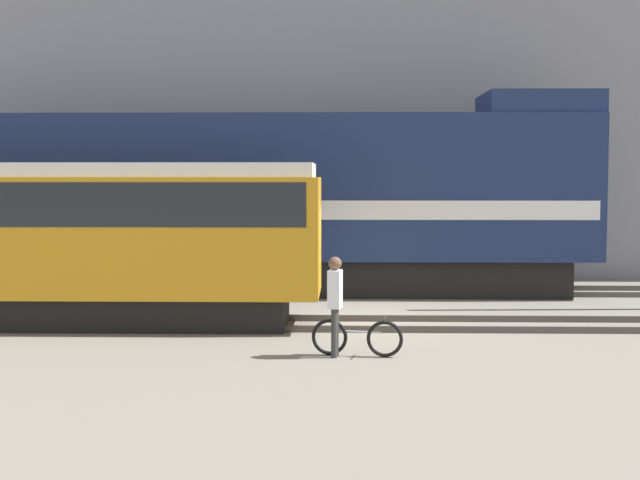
% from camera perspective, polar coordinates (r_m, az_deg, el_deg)
% --- Properties ---
extents(ground_plane, '(120.00, 120.00, 0.00)m').
position_cam_1_polar(ground_plane, '(20.32, 1.16, -5.05)').
color(ground_plane, slate).
extents(track_near, '(60.00, 1.50, 0.14)m').
position_cam_1_polar(track_near, '(19.24, 1.14, -5.36)').
color(track_near, '#47423D').
rests_on(track_near, ground).
extents(track_far, '(60.00, 1.51, 0.14)m').
position_cam_1_polar(track_far, '(24.80, 1.23, -3.25)').
color(track_far, '#47423D').
rests_on(track_far, ground).
extents(building_backdrop, '(45.20, 6.00, 15.09)m').
position_cam_1_polar(building_backdrop, '(31.42, 1.31, 11.96)').
color(building_backdrop, gray).
rests_on(building_backdrop, ground).
extents(freight_locomotive, '(19.03, 3.04, 5.49)m').
position_cam_1_polar(freight_locomotive, '(24.74, -4.46, 2.52)').
color(freight_locomotive, black).
rests_on(freight_locomotive, ground).
extents(streetcar, '(11.97, 2.54, 3.51)m').
position_cam_1_polar(streetcar, '(20.10, -17.34, 0.42)').
color(streetcar, black).
rests_on(streetcar, ground).
extents(bicycle, '(1.65, 0.47, 0.72)m').
position_cam_1_polar(bicycle, '(16.09, 2.38, -6.27)').
color(bicycle, black).
rests_on(bicycle, ground).
extents(person, '(0.28, 0.39, 1.80)m').
position_cam_1_polar(person, '(15.88, 0.97, -3.58)').
color(person, '#333333').
rests_on(person, ground).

